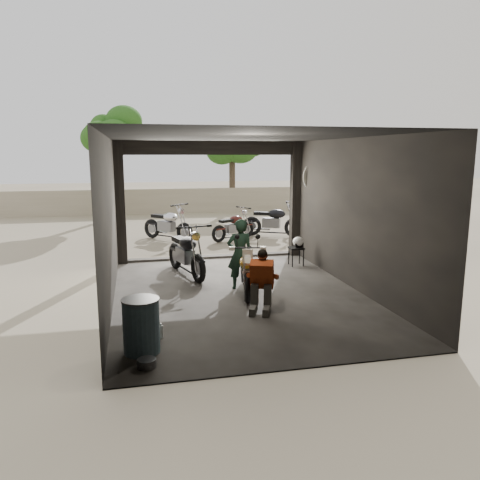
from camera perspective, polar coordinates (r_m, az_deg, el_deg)
name	(u,v)px	position (r m, az deg, el deg)	size (l,w,h in m)	color
ground	(239,295)	(9.70, -0.15, -6.72)	(80.00, 80.00, 0.00)	#7A6D56
garage	(233,230)	(9.93, -0.85, 1.26)	(7.00, 7.13, 3.20)	#2D2B28
boundary_wall	(177,201)	(23.25, -7.75, 4.77)	(18.00, 0.30, 1.20)	gray
tree_left	(108,128)	(21.60, -15.77, 13.05)	(2.20, 2.20, 5.60)	#382B1E
tree_right	(232,140)	(23.56, -0.98, 12.14)	(2.20, 2.20, 5.00)	#382B1E
main_bike	(246,268)	(9.67, 0.79, -3.39)	(0.68, 1.65, 1.10)	beige
left_bike	(186,249)	(11.14, -6.62, -1.14)	(0.78, 1.89, 1.28)	black
outside_bike_a	(168,222)	(15.82, -8.82, 2.20)	(0.76, 1.86, 1.26)	black
outside_bike_b	(233,224)	(15.68, -0.82, 1.95)	(0.66, 1.61, 1.09)	#41140F
outside_bike_c	(273,218)	(16.41, 4.02, 2.63)	(0.78, 1.89, 1.28)	black
rider	(240,254)	(9.94, -0.01, -1.76)	(0.56, 0.36, 1.52)	black
mechanic	(261,283)	(8.57, 2.60, -5.22)	(0.56, 0.76, 1.10)	#BD4519
stool	(296,250)	(12.14, 6.86, -1.23)	(0.36, 0.36, 0.50)	black
helmet	(298,242)	(12.15, 7.09, -0.22)	(0.28, 0.30, 0.27)	white
oil_drum	(141,327)	(7.01, -11.94, -10.29)	(0.53, 0.53, 0.82)	#415F6E
sign_post	(318,192)	(12.91, 9.52, 5.84)	(0.90, 0.08, 2.71)	black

